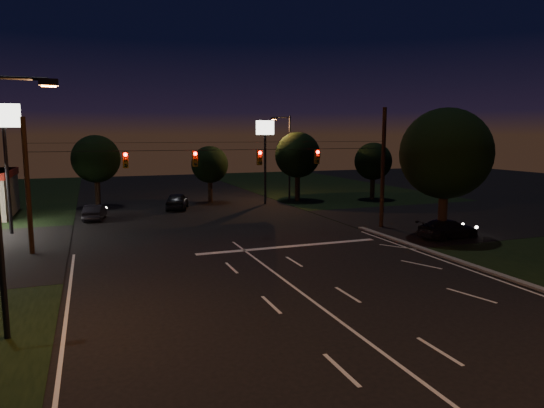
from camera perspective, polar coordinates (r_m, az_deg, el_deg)
name	(u,v)px	position (r m, az deg, el deg)	size (l,w,h in m)	color
ground	(332,316)	(19.46, 7.12, -12.91)	(140.00, 140.00, 0.00)	black
cross_street_right	(456,219)	(43.47, 20.84, -1.64)	(20.00, 16.00, 0.02)	black
center_line	(434,391)	(14.90, 18.57, -20.15)	(0.14, 40.00, 0.01)	silver
stop_bar	(290,246)	(30.67, 2.10, -5.00)	(12.00, 0.50, 0.01)	silver
utility_pole_right	(381,227)	(37.87, 12.71, -2.68)	(0.30, 0.30, 9.00)	black
utility_pole_left	(32,254)	(32.01, -26.36, -5.31)	(0.28, 0.28, 8.00)	black
signal_span	(228,157)	(32.20, -5.20, 5.48)	(24.00, 0.40, 1.56)	black
pole_sign_left_near	(4,135)	(38.44, -28.98, 7.13)	(2.20, 0.30, 9.10)	black
pole_sign_right	(265,142)	(48.93, -0.82, 7.26)	(1.80, 0.30, 8.40)	black
street_light_left	(4,187)	(18.34, -28.96, 1.72)	(2.20, 0.35, 9.00)	black
street_light_right_far	(287,151)	(51.99, 1.82, 6.21)	(2.20, 0.35, 9.00)	black
tree_right_near	(444,155)	(34.28, 19.60, 5.50)	(6.00, 6.00, 8.76)	black
tree_far_b	(96,159)	(50.24, -19.98, 4.94)	(4.60, 4.60, 6.98)	black
tree_far_c	(210,165)	(50.59, -7.35, 4.57)	(3.80, 3.80, 5.86)	black
tree_far_d	(297,155)	(51.51, 2.99, 5.72)	(4.80, 4.80, 7.30)	black
tree_far_e	(373,162)	(53.50, 11.77, 4.89)	(4.00, 4.00, 6.18)	black
car_oncoming_a	(177,201)	(46.74, -11.10, 0.36)	(1.85, 4.60, 1.57)	black
car_oncoming_b	(95,212)	(42.64, -20.13, -0.91)	(1.37, 3.92, 1.29)	black
car_cross	(448,229)	(35.03, 20.01, -2.77)	(1.82, 4.48, 1.30)	black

